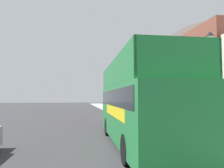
# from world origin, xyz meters

# --- Properties ---
(ground_plane) EXTENTS (144.00, 144.00, 0.00)m
(ground_plane) POSITION_xyz_m (0.00, 21.00, 0.00)
(ground_plane) COLOR #333335
(sidewalk) EXTENTS (3.69, 108.00, 0.14)m
(sidewalk) POSITION_xyz_m (6.81, 18.00, 0.07)
(sidewalk) COLOR #ADAAA3
(sidewalk) RESTS_ON ground_plane
(brick_terrace_rear) EXTENTS (6.00, 17.41, 9.58)m
(brick_terrace_rear) POSITION_xyz_m (11.66, 17.56, 4.79)
(brick_terrace_rear) COLOR brown
(brick_terrace_rear) RESTS_ON ground_plane
(tour_bus) EXTENTS (2.81, 9.69, 3.92)m
(tour_bus) POSITION_xyz_m (3.34, 7.31, 1.77)
(tour_bus) COLOR #1E7A38
(tour_bus) RESTS_ON ground_plane
(parked_car_ahead_of_bus) EXTENTS (1.84, 4.36, 1.51)m
(parked_car_ahead_of_bus) POSITION_xyz_m (3.84, 15.04, 0.70)
(parked_car_ahead_of_bus) COLOR maroon
(parked_car_ahead_of_bus) RESTS_ON ground_plane
(lamp_post_nearest) EXTENTS (0.35, 0.35, 4.71)m
(lamp_post_nearest) POSITION_xyz_m (5.62, 4.99, 3.38)
(lamp_post_nearest) COLOR black
(lamp_post_nearest) RESTS_ON sidewalk
(lamp_post_second) EXTENTS (0.35, 0.35, 4.68)m
(lamp_post_second) POSITION_xyz_m (5.61, 13.19, 3.37)
(lamp_post_second) COLOR black
(lamp_post_second) RESTS_ON sidewalk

